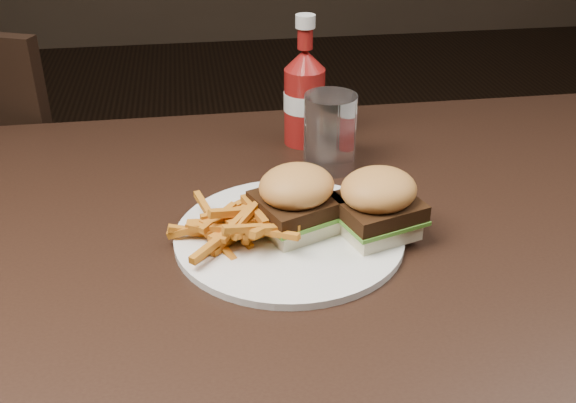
{
  "coord_description": "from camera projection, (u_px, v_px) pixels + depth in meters",
  "views": [
    {
      "loc": [
        -0.15,
        -0.76,
        1.22
      ],
      "look_at": [
        -0.04,
        -0.03,
        0.8
      ],
      "focal_mm": 42.0,
      "sensor_mm": 36.0,
      "label": 1
    }
  ],
  "objects": [
    {
      "name": "tumbler",
      "position": [
        330.0,
        135.0,
        1.02
      ],
      "size": [
        0.1,
        0.1,
        0.13
      ],
      "primitive_type": "cylinder",
      "rotation": [
        0.0,
        0.0,
        -0.34
      ],
      "color": "white",
      "rests_on": "dining_table"
    },
    {
      "name": "fries_pile",
      "position": [
        236.0,
        221.0,
        0.84
      ],
      "size": [
        0.12,
        0.12,
        0.05
      ],
      "primitive_type": null,
      "rotation": [
        0.0,
        0.0,
        0.04
      ],
      "color": "#BC6908",
      "rests_on": "plate"
    },
    {
      "name": "ketchup_bottle",
      "position": [
        304.0,
        108.0,
        1.1
      ],
      "size": [
        0.09,
        0.09,
        0.13
      ],
      "primitive_type": "cylinder",
      "rotation": [
        0.0,
        0.0,
        -0.37
      ],
      "color": "maroon",
      "rests_on": "dining_table"
    },
    {
      "name": "sandwich_half_a",
      "position": [
        296.0,
        221.0,
        0.86
      ],
      "size": [
        0.11,
        0.11,
        0.02
      ],
      "primitive_type": "cube",
      "rotation": [
        0.0,
        0.0,
        0.4
      ],
      "color": "#FDF4C9",
      "rests_on": "plate"
    },
    {
      "name": "sandwich_half_b",
      "position": [
        376.0,
        225.0,
        0.86
      ],
      "size": [
        0.11,
        0.1,
        0.02
      ],
      "primitive_type": "cube",
      "rotation": [
        0.0,
        0.0,
        0.31
      ],
      "color": "#FAE9C2",
      "rests_on": "plate"
    },
    {
      "name": "plate",
      "position": [
        289.0,
        236.0,
        0.86
      ],
      "size": [
        0.29,
        0.29,
        0.01
      ],
      "primitive_type": "cylinder",
      "color": "white",
      "rests_on": "dining_table"
    },
    {
      "name": "chair_far",
      "position": [
        37.0,
        205.0,
        1.59
      ],
      "size": [
        0.57,
        0.57,
        0.04
      ],
      "primitive_type": "cube",
      "rotation": [
        0.0,
        0.0,
        2.75
      ],
      "color": "black",
      "rests_on": "ground"
    },
    {
      "name": "dining_table",
      "position": [
        315.0,
        233.0,
        0.92
      ],
      "size": [
        1.2,
        0.8,
        0.04
      ],
      "primitive_type": "cube",
      "color": "black",
      "rests_on": "ground"
    }
  ]
}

